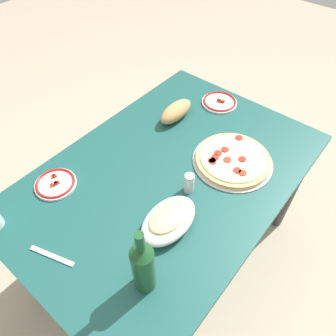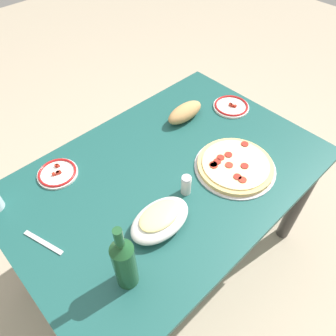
{
  "view_description": "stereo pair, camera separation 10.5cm",
  "coord_description": "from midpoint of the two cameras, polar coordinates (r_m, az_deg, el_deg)",
  "views": [
    {
      "loc": [
        0.66,
        0.55,
        1.71
      ],
      "look_at": [
        0.0,
        0.0,
        0.74
      ],
      "focal_mm": 34.05,
      "sensor_mm": 36.0,
      "label": 1
    },
    {
      "loc": [
        0.59,
        0.62,
        1.71
      ],
      "look_at": [
        0.0,
        0.0,
        0.74
      ],
      "focal_mm": 34.05,
      "sensor_mm": 36.0,
      "label": 2
    }
  ],
  "objects": [
    {
      "name": "bread_loaf",
      "position": [
        1.54,
        5.01,
        9.82
      ],
      "size": [
        0.2,
        0.09,
        0.08
      ],
      "primitive_type": "ellipsoid",
      "color": "tan",
      "rests_on": "dining_table"
    },
    {
      "name": "ground_plane",
      "position": [
        1.91,
        1.62,
        -15.03
      ],
      "size": [
        8.0,
        8.0,
        0.0
      ],
      "primitive_type": "plane",
      "color": "tan",
      "rests_on": "ground"
    },
    {
      "name": "pepperoni_pizza",
      "position": [
        1.36,
        14.09,
        0.32
      ],
      "size": [
        0.34,
        0.34,
        0.03
      ],
      "color": "#B7B7BC",
      "rests_on": "dining_table"
    },
    {
      "name": "wine_bottle",
      "position": [
        0.97,
        -4.65,
        -16.64
      ],
      "size": [
        0.07,
        0.07,
        0.3
      ],
      "color": "#194723",
      "rests_on": "dining_table"
    },
    {
      "name": "fork_left",
      "position": [
        1.19,
        -19.06,
        -12.62
      ],
      "size": [
        0.07,
        0.17,
        0.0
      ],
      "primitive_type": "cube",
      "rotation": [
        0.0,
        0.0,
        5.02
      ],
      "color": "#B7B7BC",
      "rests_on": "dining_table"
    },
    {
      "name": "side_plate_near",
      "position": [
        1.67,
        13.06,
        10.66
      ],
      "size": [
        0.18,
        0.18,
        0.02
      ],
      "color": "white",
      "rests_on": "dining_table"
    },
    {
      "name": "spice_shaker",
      "position": [
        1.22,
        5.71,
        -3.15
      ],
      "size": [
        0.04,
        0.04,
        0.09
      ],
      "color": "silver",
      "rests_on": "dining_table"
    },
    {
      "name": "side_plate_far",
      "position": [
        1.36,
        -17.12,
        -0.98
      ],
      "size": [
        0.16,
        0.16,
        0.02
      ],
      "color": "white",
      "rests_on": "dining_table"
    },
    {
      "name": "dining_table",
      "position": [
        1.4,
        2.14,
        -4.02
      ],
      "size": [
        1.31,
        0.88,
        0.71
      ],
      "color": "#194C47",
      "rests_on": "ground"
    },
    {
      "name": "baked_pasta_dish",
      "position": [
        1.13,
        1.23,
        -9.25
      ],
      "size": [
        0.24,
        0.15,
        0.08
      ],
      "color": "white",
      "rests_on": "dining_table"
    }
  ]
}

